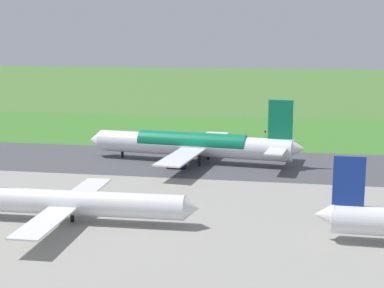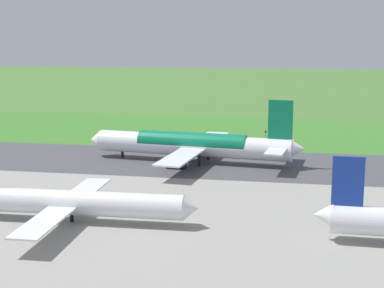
{
  "view_description": "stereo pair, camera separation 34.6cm",
  "coord_description": "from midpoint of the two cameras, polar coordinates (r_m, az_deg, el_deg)",
  "views": [
    {
      "loc": [
        -14.96,
        136.08,
        30.44
      ],
      "look_at": [
        9.4,
        0.0,
        4.5
      ],
      "focal_mm": 54.73,
      "sensor_mm": 36.0,
      "label": 1
    },
    {
      "loc": [
        -15.3,
        136.02,
        30.44
      ],
      "look_at": [
        9.4,
        0.0,
        4.5
      ],
      "focal_mm": 54.73,
      "sensor_mm": 36.0,
      "label": 2
    }
  ],
  "objects": [
    {
      "name": "ground_plane",
      "position": [
        140.23,
        3.85,
        -1.93
      ],
      "size": [
        800.0,
        800.0,
        0.0
      ],
      "primitive_type": "plane",
      "color": "#477233"
    },
    {
      "name": "runway_asphalt",
      "position": [
        140.23,
        3.85,
        -1.92
      ],
      "size": [
        600.0,
        33.04,
        0.06
      ],
      "primitive_type": "cube",
      "color": "#47474C",
      "rests_on": "ground"
    },
    {
      "name": "apron_concrete",
      "position": [
        90.73,
        0.09,
        -8.96
      ],
      "size": [
        440.0,
        110.0,
        0.05
      ],
      "primitive_type": "cube",
      "color": "gray",
      "rests_on": "ground"
    },
    {
      "name": "grass_verge_foreground",
      "position": [
        179.46,
        5.31,
        0.82
      ],
      "size": [
        600.0,
        80.0,
        0.04
      ],
      "primitive_type": "cube",
      "color": "#3C782B",
      "rests_on": "ground"
    },
    {
      "name": "airliner_main",
      "position": [
        140.58,
        0.22,
        -0.07
      ],
      "size": [
        54.13,
        44.4,
        15.88
      ],
      "color": "white",
      "rests_on": "ground"
    },
    {
      "name": "airliner_parked_mid",
      "position": [
        98.42,
        -11.73,
        -5.56
      ],
      "size": [
        42.32,
        34.55,
        12.37
      ],
      "color": "white",
      "rests_on": "ground"
    },
    {
      "name": "no_stopping_sign",
      "position": [
        175.64,
        7.23,
        1.01
      ],
      "size": [
        0.6,
        0.1,
        2.25
      ],
      "color": "slate",
      "rests_on": "ground"
    },
    {
      "name": "traffic_cone_orange",
      "position": [
        183.11,
        5.32,
        1.1
      ],
      "size": [
        0.4,
        0.4,
        0.55
      ],
      "primitive_type": "cone",
      "color": "orange",
      "rests_on": "ground"
    }
  ]
}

